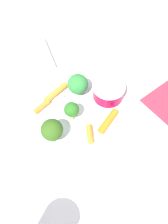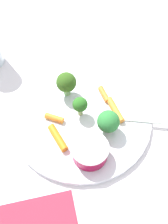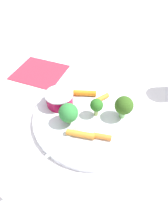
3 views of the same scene
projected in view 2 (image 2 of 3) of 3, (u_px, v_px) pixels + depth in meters
The scene contains 11 objects.
ground_plane at pixel (81, 119), 0.54m from camera, with size 2.40×2.40×0.00m, color white.
plate at pixel (81, 118), 0.54m from camera, with size 0.28×0.28×0.01m, color white.
sauce_cup at pixel (90, 151), 0.47m from camera, with size 0.07×0.07×0.03m.
broccoli_floret_0 at pixel (66, 83), 0.54m from camera, with size 0.04×0.04×0.06m.
broccoli_floret_1 at pixel (80, 105), 0.51m from camera, with size 0.03×0.03×0.05m.
broccoli_floret_2 at pixel (108, 122), 0.49m from camera, with size 0.04×0.04×0.05m.
carrot_stick_0 at pixel (104, 94), 0.56m from camera, with size 0.01×0.01×0.04m, color orange.
carrot_stick_1 at pixel (115, 110), 0.53m from camera, with size 0.01×0.01×0.06m, color orange.
carrot_stick_2 at pixel (54, 118), 0.52m from camera, with size 0.01×0.01×0.04m, color orange.
carrot_stick_3 at pixel (58, 138), 0.50m from camera, with size 0.01×0.01×0.06m, color orange.
fork at pixel (154, 122), 0.52m from camera, with size 0.10×0.18×0.00m.
Camera 2 is at (0.28, -0.10, 0.45)m, focal length 42.60 mm.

